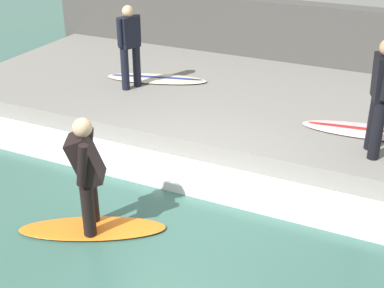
{
  "coord_description": "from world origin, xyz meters",
  "views": [
    {
      "loc": [
        -5.56,
        -2.86,
        4.04
      ],
      "look_at": [
        0.5,
        0.0,
        0.7
      ],
      "focal_mm": 50.0,
      "sensor_mm": 36.0,
      "label": 1
    }
  ],
  "objects_px": {
    "surfboard_riding": "(93,228)",
    "surfer_riding": "(87,169)",
    "surfer_waiting_near": "(130,43)",
    "surfboard_waiting_near": "(157,79)",
    "surfboard_waiting_far": "(370,131)",
    "surfer_waiting_far": "(381,92)"
  },
  "relations": [
    {
      "from": "surfer_waiting_near",
      "to": "surfboard_waiting_near",
      "type": "relative_size",
      "value": 0.75
    },
    {
      "from": "surfboard_waiting_near",
      "to": "surfboard_waiting_far",
      "type": "xyz_separation_m",
      "value": [
        -0.74,
        -4.21,
        0.0
      ]
    },
    {
      "from": "surfboard_riding",
      "to": "surfer_waiting_near",
      "type": "height_order",
      "value": "surfer_waiting_near"
    },
    {
      "from": "surfer_riding",
      "to": "surfer_waiting_near",
      "type": "bearing_deg",
      "value": 23.46
    },
    {
      "from": "surfboard_waiting_near",
      "to": "surfer_waiting_far",
      "type": "distance_m",
      "value": 4.66
    },
    {
      "from": "surfboard_riding",
      "to": "surfer_waiting_near",
      "type": "distance_m",
      "value": 4.21
    },
    {
      "from": "surfboard_riding",
      "to": "surfer_riding",
      "type": "bearing_deg",
      "value": 0.0
    },
    {
      "from": "surfboard_riding",
      "to": "surfer_waiting_far",
      "type": "height_order",
      "value": "surfer_waiting_far"
    },
    {
      "from": "surfer_riding",
      "to": "surfboard_waiting_far",
      "type": "bearing_deg",
      "value": -39.01
    },
    {
      "from": "surfer_waiting_far",
      "to": "surfer_waiting_near",
      "type": "bearing_deg",
      "value": 79.23
    },
    {
      "from": "surfboard_riding",
      "to": "surfer_waiting_far",
      "type": "xyz_separation_m",
      "value": [
        2.81,
        -2.97,
        1.38
      ]
    },
    {
      "from": "surfer_riding",
      "to": "surfboard_waiting_far",
      "type": "xyz_separation_m",
      "value": [
        3.5,
        -2.84,
        -0.41
      ]
    },
    {
      "from": "surfer_waiting_near",
      "to": "surfboard_waiting_far",
      "type": "height_order",
      "value": "surfer_waiting_near"
    },
    {
      "from": "surfboard_riding",
      "to": "surfer_waiting_far",
      "type": "distance_m",
      "value": 4.31
    },
    {
      "from": "surfer_waiting_far",
      "to": "surfboard_waiting_near",
      "type": "bearing_deg",
      "value": 71.67
    },
    {
      "from": "surfboard_waiting_far",
      "to": "surfer_waiting_near",
      "type": "bearing_deg",
      "value": 87.81
    },
    {
      "from": "surfer_riding",
      "to": "surfboard_waiting_near",
      "type": "xyz_separation_m",
      "value": [
        4.24,
        1.37,
        -0.41
      ]
    },
    {
      "from": "surfer_waiting_near",
      "to": "surfboard_waiting_near",
      "type": "height_order",
      "value": "surfer_waiting_near"
    },
    {
      "from": "surfboard_riding",
      "to": "surfer_waiting_near",
      "type": "xyz_separation_m",
      "value": [
        3.67,
        1.59,
        1.3
      ]
    },
    {
      "from": "surfboard_riding",
      "to": "surfer_riding",
      "type": "relative_size",
      "value": 1.27
    },
    {
      "from": "surfboard_riding",
      "to": "surfer_waiting_near",
      "type": "bearing_deg",
      "value": 23.46
    },
    {
      "from": "surfboard_riding",
      "to": "surfboard_waiting_far",
      "type": "relative_size",
      "value": 0.89
    }
  ]
}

